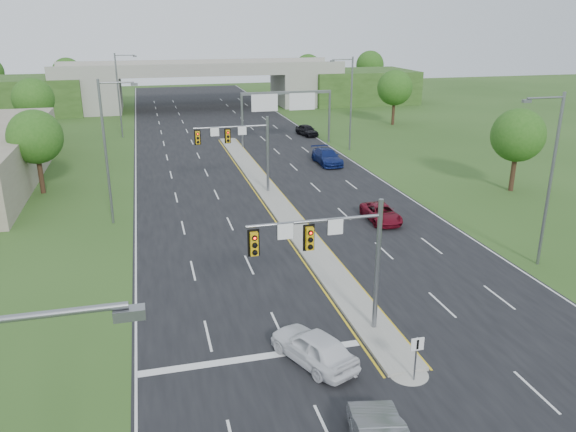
# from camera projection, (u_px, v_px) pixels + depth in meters

# --- Properties ---
(ground) EXTENTS (240.00, 240.00, 0.00)m
(ground) POSITION_uv_depth(u_px,v_px,m) (374.00, 330.00, 28.70)
(ground) COLOR #2B4A1A
(ground) RESTS_ON ground
(road) EXTENTS (24.00, 160.00, 0.02)m
(road) POSITION_uv_depth(u_px,v_px,m) (248.00, 166.00, 60.70)
(road) COLOR black
(road) RESTS_ON ground
(median) EXTENTS (2.00, 54.00, 0.16)m
(median) POSITION_uv_depth(u_px,v_px,m) (273.00, 198.00, 49.69)
(median) COLOR gray
(median) RESTS_ON road
(median_nose) EXTENTS (2.00, 2.00, 0.16)m
(median_nose) POSITION_uv_depth(u_px,v_px,m) (409.00, 373.00, 25.01)
(median_nose) COLOR gray
(median_nose) RESTS_ON road
(lane_markings) EXTENTS (23.72, 160.00, 0.01)m
(lane_markings) POSITION_uv_depth(u_px,v_px,m) (253.00, 181.00, 54.98)
(lane_markings) COLOR gold
(lane_markings) RESTS_ON road
(signal_mast_near) EXTENTS (6.62, 0.60, 7.00)m
(signal_mast_near) POSITION_uv_depth(u_px,v_px,m) (335.00, 249.00, 26.54)
(signal_mast_near) COLOR slate
(signal_mast_near) RESTS_ON ground
(signal_mast_far) EXTENTS (6.62, 0.60, 7.00)m
(signal_mast_far) POSITION_uv_depth(u_px,v_px,m) (243.00, 143.00, 49.40)
(signal_mast_far) COLOR slate
(signal_mast_far) RESTS_ON ground
(keep_right_sign) EXTENTS (0.60, 0.13, 2.20)m
(keep_right_sign) POSITION_uv_depth(u_px,v_px,m) (416.00, 352.00, 24.06)
(keep_right_sign) COLOR slate
(keep_right_sign) RESTS_ON ground
(sign_gantry) EXTENTS (11.58, 0.44, 6.67)m
(sign_gantry) POSITION_uv_depth(u_px,v_px,m) (285.00, 103.00, 69.61)
(sign_gantry) COLOR slate
(sign_gantry) RESTS_ON ground
(overpass) EXTENTS (80.00, 14.00, 8.10)m
(overpass) POSITION_uv_depth(u_px,v_px,m) (202.00, 88.00, 100.67)
(overpass) COLOR gray
(overpass) RESTS_ON ground
(lightpole_l_mid) EXTENTS (2.85, 0.25, 11.00)m
(lightpole_l_mid) POSITION_uv_depth(u_px,v_px,m) (108.00, 146.00, 41.85)
(lightpole_l_mid) COLOR slate
(lightpole_l_mid) RESTS_ON ground
(lightpole_l_far) EXTENTS (2.85, 0.25, 11.00)m
(lightpole_l_far) POSITION_uv_depth(u_px,v_px,m) (120.00, 92.00, 73.85)
(lightpole_l_far) COLOR slate
(lightpole_l_far) RESTS_ON ground
(lightpole_r_near) EXTENTS (2.85, 0.25, 11.00)m
(lightpole_r_near) POSITION_uv_depth(u_px,v_px,m) (549.00, 173.00, 34.38)
(lightpole_r_near) COLOR slate
(lightpole_r_near) RESTS_ON ground
(lightpole_r_far) EXTENTS (2.85, 0.25, 11.00)m
(lightpole_r_far) POSITION_uv_depth(u_px,v_px,m) (350.00, 100.00, 66.38)
(lightpole_r_far) COLOR slate
(lightpole_r_far) RESTS_ON ground
(tree_l_near) EXTENTS (4.80, 4.80, 7.60)m
(tree_l_near) POSITION_uv_depth(u_px,v_px,m) (35.00, 137.00, 49.72)
(tree_l_near) COLOR #382316
(tree_l_near) RESTS_ON ground
(tree_l_mid) EXTENTS (5.20, 5.20, 8.12)m
(tree_l_mid) POSITION_uv_depth(u_px,v_px,m) (33.00, 99.00, 71.53)
(tree_l_mid) COLOR #382316
(tree_l_mid) RESTS_ON ground
(tree_r_near) EXTENTS (4.80, 4.80, 7.60)m
(tree_r_near) POSITION_uv_depth(u_px,v_px,m) (518.00, 135.00, 50.45)
(tree_r_near) COLOR #382316
(tree_r_near) RESTS_ON ground
(tree_r_mid) EXTENTS (5.20, 5.20, 8.12)m
(tree_r_mid) POSITION_uv_depth(u_px,v_px,m) (395.00, 88.00, 83.28)
(tree_r_mid) COLOR #382316
(tree_r_mid) RESTS_ON ground
(tree_back_b) EXTENTS (5.60, 5.60, 8.32)m
(tree_back_b) POSITION_uv_depth(u_px,v_px,m) (67.00, 73.00, 107.19)
(tree_back_b) COLOR #382316
(tree_back_b) RESTS_ON ground
(tree_back_c) EXTENTS (5.60, 5.60, 8.32)m
(tree_back_c) POSITION_uv_depth(u_px,v_px,m) (308.00, 68.00, 118.47)
(tree_back_c) COLOR #382316
(tree_back_c) RESTS_ON ground
(tree_back_d) EXTENTS (6.00, 6.00, 8.85)m
(tree_back_d) POSITION_uv_depth(u_px,v_px,m) (370.00, 65.00, 121.65)
(tree_back_d) COLOR #382316
(tree_back_d) RESTS_ON ground
(car_white) EXTENTS (3.63, 5.08, 1.61)m
(car_white) POSITION_uv_depth(u_px,v_px,m) (313.00, 347.00, 25.69)
(car_white) COLOR white
(car_white) RESTS_ON road
(car_far_a) EXTENTS (2.27, 4.73, 1.30)m
(car_far_a) POSITION_uv_depth(u_px,v_px,m) (381.00, 213.00, 43.96)
(car_far_a) COLOR maroon
(car_far_a) RESTS_ON road
(car_far_b) EXTENTS (2.38, 5.65, 1.63)m
(car_far_b) POSITION_uv_depth(u_px,v_px,m) (327.00, 157.00, 61.46)
(car_far_b) COLOR navy
(car_far_b) RESTS_ON road
(car_far_c) EXTENTS (2.55, 4.61, 1.49)m
(car_far_c) POSITION_uv_depth(u_px,v_px,m) (307.00, 130.00, 76.78)
(car_far_c) COLOR black
(car_far_c) RESTS_ON road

